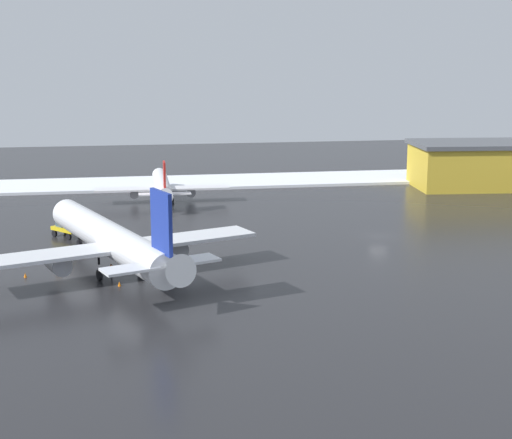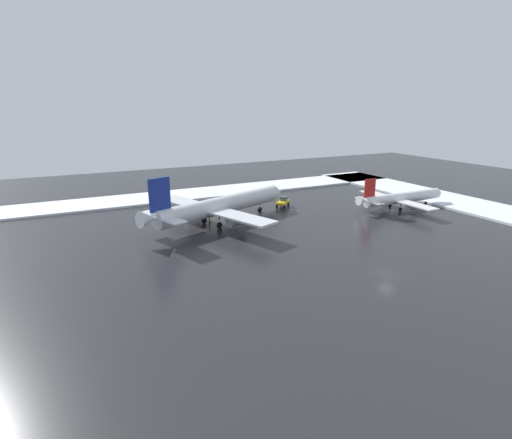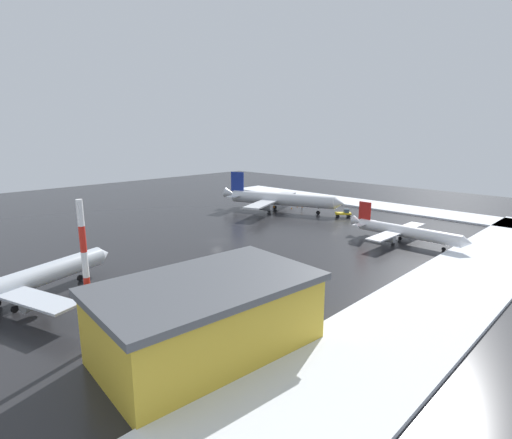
{
  "view_description": "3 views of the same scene",
  "coord_description": "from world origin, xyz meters",
  "px_view_note": "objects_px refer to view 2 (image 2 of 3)",
  "views": [
    {
      "loc": [
        35.18,
        103.54,
        25.25
      ],
      "look_at": [
        18.0,
        2.19,
        3.47
      ],
      "focal_mm": 55.0,
      "sensor_mm": 36.0,
      "label": 1
    },
    {
      "loc": [
        -41.38,
        43.32,
        25.02
      ],
      "look_at": [
        24.58,
        10.26,
        3.7
      ],
      "focal_mm": 28.0,
      "sensor_mm": 36.0,
      "label": 2
    },
    {
      "loc": [
        -57.97,
        -69.61,
        25.05
      ],
      "look_at": [
        15.49,
        2.27,
        2.31
      ],
      "focal_mm": 28.0,
      "sensor_mm": 36.0,
      "label": 3
    }
  ],
  "objects_px": {
    "pushback_tug": "(283,202)",
    "traffic_cone_near_nose": "(196,226)",
    "ground_crew_near_tug": "(225,210)",
    "ground_crew_mid_apron": "(209,220)",
    "traffic_cone_wingtip_side": "(203,212)",
    "airplane_far_rear": "(401,198)",
    "traffic_cone_mid_line": "(211,215)",
    "airplane_parked_portside": "(220,206)"
  },
  "relations": [
    {
      "from": "airplane_parked_portside",
      "to": "ground_crew_mid_apron",
      "type": "xyz_separation_m",
      "value": [
        0.16,
        2.38,
        -2.99
      ]
    },
    {
      "from": "airplane_far_rear",
      "to": "ground_crew_near_tug",
      "type": "bearing_deg",
      "value": 160.5
    },
    {
      "from": "pushback_tug",
      "to": "ground_crew_near_tug",
      "type": "relative_size",
      "value": 2.87
    },
    {
      "from": "pushback_tug",
      "to": "ground_crew_near_tug",
      "type": "height_order",
      "value": "pushback_tug"
    },
    {
      "from": "traffic_cone_near_nose",
      "to": "traffic_cone_mid_line",
      "type": "distance_m",
      "value": 9.08
    },
    {
      "from": "traffic_cone_wingtip_side",
      "to": "airplane_parked_portside",
      "type": "bearing_deg",
      "value": -177.25
    },
    {
      "from": "airplane_parked_portside",
      "to": "ground_crew_near_tug",
      "type": "xyz_separation_m",
      "value": [
        6.76,
        -4.02,
        -2.99
      ]
    },
    {
      "from": "ground_crew_mid_apron",
      "to": "traffic_cone_wingtip_side",
      "type": "distance_m",
      "value": 10.02
    },
    {
      "from": "airplane_parked_portside",
      "to": "ground_crew_near_tug",
      "type": "relative_size",
      "value": 22.79
    },
    {
      "from": "pushback_tug",
      "to": "traffic_cone_wingtip_side",
      "type": "xyz_separation_m",
      "value": [
        3.28,
        20.32,
        -1.01
      ]
    },
    {
      "from": "airplane_far_rear",
      "to": "pushback_tug",
      "type": "bearing_deg",
      "value": 149.99
    },
    {
      "from": "airplane_far_rear",
      "to": "traffic_cone_mid_line",
      "type": "xyz_separation_m",
      "value": [
        14.14,
        44.77,
        -2.47
      ]
    },
    {
      "from": "pushback_tug",
      "to": "traffic_cone_wingtip_side",
      "type": "bearing_deg",
      "value": 129.5
    },
    {
      "from": "ground_crew_mid_apron",
      "to": "airplane_far_rear",
      "type": "bearing_deg",
      "value": -98.25
    },
    {
      "from": "ground_crew_near_tug",
      "to": "traffic_cone_wingtip_side",
      "type": "bearing_deg",
      "value": -79.67
    },
    {
      "from": "airplane_parked_portside",
      "to": "traffic_cone_wingtip_side",
      "type": "height_order",
      "value": "airplane_parked_portside"
    },
    {
      "from": "traffic_cone_mid_line",
      "to": "traffic_cone_wingtip_side",
      "type": "relative_size",
      "value": 1.0
    },
    {
      "from": "pushback_tug",
      "to": "traffic_cone_wingtip_side",
      "type": "height_order",
      "value": "pushback_tug"
    },
    {
      "from": "pushback_tug",
      "to": "traffic_cone_near_nose",
      "type": "height_order",
      "value": "pushback_tug"
    },
    {
      "from": "ground_crew_mid_apron",
      "to": "traffic_cone_near_nose",
      "type": "distance_m",
      "value": 3.6
    },
    {
      "from": "airplane_far_rear",
      "to": "traffic_cone_wingtip_side",
      "type": "relative_size",
      "value": 50.72
    },
    {
      "from": "airplane_far_rear",
      "to": "traffic_cone_near_nose",
      "type": "bearing_deg",
      "value": 172.18
    },
    {
      "from": "airplane_parked_portside",
      "to": "traffic_cone_wingtip_side",
      "type": "distance_m",
      "value": 10.64
    },
    {
      "from": "airplane_parked_portside",
      "to": "ground_crew_near_tug",
      "type": "bearing_deg",
      "value": 38.92
    },
    {
      "from": "pushback_tug",
      "to": "traffic_cone_near_nose",
      "type": "distance_m",
      "value": 26.71
    },
    {
      "from": "ground_crew_near_tug",
      "to": "traffic_cone_wingtip_side",
      "type": "xyz_separation_m",
      "value": [
        3.21,
        4.5,
        -0.7
      ]
    },
    {
      "from": "pushback_tug",
      "to": "ground_crew_near_tug",
      "type": "bearing_deg",
      "value": 138.41
    },
    {
      "from": "airplane_parked_portside",
      "to": "traffic_cone_near_nose",
      "type": "xyz_separation_m",
      "value": [
        -0.74,
        5.8,
        -3.69
      ]
    },
    {
      "from": "airplane_parked_portside",
      "to": "ground_crew_mid_apron",
      "type": "bearing_deg",
      "value": 155.81
    },
    {
      "from": "traffic_cone_mid_line",
      "to": "airplane_parked_portside",
      "type": "bearing_deg",
      "value": 177.54
    },
    {
      "from": "airplane_far_rear",
      "to": "ground_crew_near_tug",
      "type": "xyz_separation_m",
      "value": [
        14.88,
        41.01,
        -1.77
      ]
    },
    {
      "from": "ground_crew_near_tug",
      "to": "traffic_cone_near_nose",
      "type": "xyz_separation_m",
      "value": [
        -7.5,
        9.81,
        -0.7
      ]
    },
    {
      "from": "traffic_cone_near_nose",
      "to": "airplane_far_rear",
      "type": "bearing_deg",
      "value": -98.26
    },
    {
      "from": "ground_crew_mid_apron",
      "to": "ground_crew_near_tug",
      "type": "xyz_separation_m",
      "value": [
        6.6,
        -6.4,
        0.0
      ]
    },
    {
      "from": "ground_crew_near_tug",
      "to": "traffic_cone_wingtip_side",
      "type": "relative_size",
      "value": 3.11
    },
    {
      "from": "airplane_far_rear",
      "to": "traffic_cone_near_nose",
      "type": "xyz_separation_m",
      "value": [
        7.38,
        50.82,
        -2.47
      ]
    },
    {
      "from": "airplane_parked_portside",
      "to": "traffic_cone_near_nose",
      "type": "relative_size",
      "value": 70.85
    },
    {
      "from": "ground_crew_near_tug",
      "to": "traffic_cone_wingtip_side",
      "type": "height_order",
      "value": "ground_crew_near_tug"
    },
    {
      "from": "airplane_far_rear",
      "to": "traffic_cone_mid_line",
      "type": "height_order",
      "value": "airplane_far_rear"
    },
    {
      "from": "ground_crew_near_tug",
      "to": "traffic_cone_mid_line",
      "type": "bearing_deg",
      "value": -33.04
    },
    {
      "from": "pushback_tug",
      "to": "ground_crew_mid_apron",
      "type": "distance_m",
      "value": 23.17
    },
    {
      "from": "traffic_cone_near_nose",
      "to": "ground_crew_mid_apron",
      "type": "bearing_deg",
      "value": -75.22
    }
  ]
}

